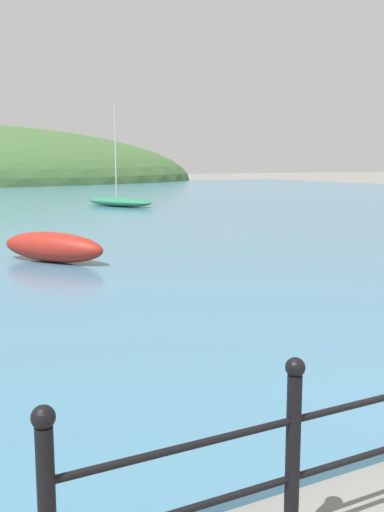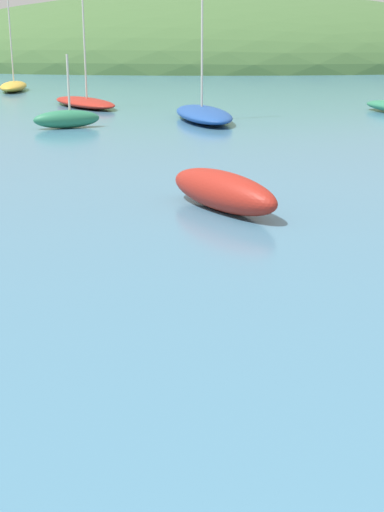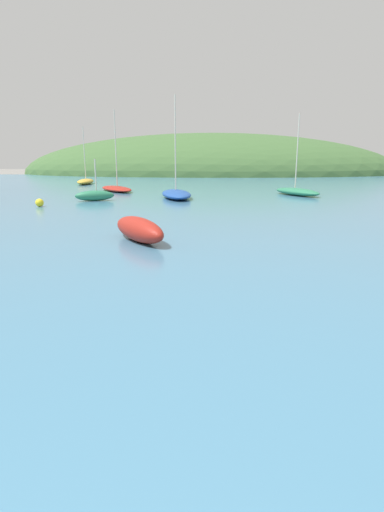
% 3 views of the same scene
% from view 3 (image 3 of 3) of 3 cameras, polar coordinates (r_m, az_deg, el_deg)
% --- Properties ---
extents(water, '(80.00, 60.00, 0.10)m').
position_cam_3_polar(water, '(31.04, 1.78, 9.39)').
color(water, teal).
rests_on(water, ground).
extents(far_hillside, '(61.13, 33.62, 12.96)m').
position_cam_3_polar(far_hillside, '(67.72, 2.52, 11.64)').
color(far_hillside, '#3D6033').
rests_on(far_hillside, ground).
extents(boat_red_dinghy, '(2.15, 2.70, 0.67)m').
position_cam_3_polar(boat_red_dinghy, '(11.35, -7.60, 3.81)').
color(boat_red_dinghy, maroon).
rests_on(boat_red_dinghy, water).
extents(boat_white_sailboat, '(2.61, 5.13, 5.86)m').
position_cam_3_polar(boat_white_sailboat, '(24.08, -2.27, 8.88)').
color(boat_white_sailboat, '#1E4793').
rests_on(boat_white_sailboat, water).
extents(boat_far_left, '(3.81, 4.81, 5.57)m').
position_cam_3_polar(boat_far_left, '(29.69, -10.76, 9.47)').
color(boat_far_left, maroon).
rests_on(boat_far_left, water).
extents(boat_nearest_quay, '(2.21, 1.42, 2.27)m').
position_cam_3_polar(boat_nearest_quay, '(23.05, -13.73, 8.40)').
color(boat_nearest_quay, '#287551').
rests_on(boat_nearest_quay, water).
extents(boat_blue_hull, '(1.73, 4.37, 5.16)m').
position_cam_3_polar(boat_blue_hull, '(38.98, -14.97, 10.27)').
color(boat_blue_hull, gold).
rests_on(boat_blue_hull, water).
extents(boat_green_fishing, '(2.90, 4.30, 5.04)m').
position_cam_3_polar(boat_green_fishing, '(26.75, 14.75, 8.92)').
color(boat_green_fishing, '#287551').
rests_on(boat_green_fishing, water).
extents(mooring_buoy, '(0.39, 0.39, 0.39)m').
position_cam_3_polar(mooring_buoy, '(20.95, -20.95, 7.13)').
color(mooring_buoy, yellow).
rests_on(mooring_buoy, water).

